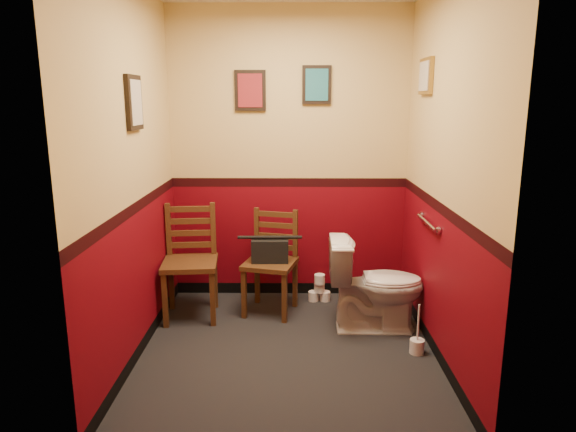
% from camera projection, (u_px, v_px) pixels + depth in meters
% --- Properties ---
extents(floor, '(2.20, 2.40, 0.00)m').
position_uv_depth(floor, '(288.00, 351.00, 3.90)').
color(floor, black).
rests_on(floor, ground).
extents(wall_back, '(2.20, 0.00, 2.70)m').
position_uv_depth(wall_back, '(289.00, 157.00, 4.78)').
color(wall_back, '#5C040E').
rests_on(wall_back, ground).
extents(wall_front, '(2.20, 0.00, 2.70)m').
position_uv_depth(wall_front, '(285.00, 212.00, 2.44)').
color(wall_front, '#5C040E').
rests_on(wall_front, ground).
extents(wall_left, '(0.00, 2.40, 2.70)m').
position_uv_depth(wall_left, '(132.00, 175.00, 3.62)').
color(wall_left, '#5C040E').
rests_on(wall_left, ground).
extents(wall_right, '(0.00, 2.40, 2.70)m').
position_uv_depth(wall_right, '(444.00, 176.00, 3.59)').
color(wall_right, '#5C040E').
rests_on(wall_right, ground).
extents(grab_bar, '(0.05, 0.56, 0.06)m').
position_uv_depth(grab_bar, '(427.00, 223.00, 3.93)').
color(grab_bar, silver).
rests_on(grab_bar, wall_right).
extents(framed_print_back_a, '(0.28, 0.04, 0.36)m').
position_uv_depth(framed_print_back_a, '(250.00, 91.00, 4.63)').
color(framed_print_back_a, black).
rests_on(framed_print_back_a, wall_back).
extents(framed_print_back_b, '(0.26, 0.04, 0.34)m').
position_uv_depth(framed_print_back_b, '(317.00, 85.00, 4.61)').
color(framed_print_back_b, black).
rests_on(framed_print_back_b, wall_back).
extents(framed_print_left, '(0.04, 0.30, 0.38)m').
position_uv_depth(framed_print_left, '(134.00, 103.00, 3.60)').
color(framed_print_left, black).
rests_on(framed_print_left, wall_left).
extents(framed_print_right, '(0.04, 0.34, 0.28)m').
position_uv_depth(framed_print_right, '(426.00, 76.00, 4.02)').
color(framed_print_right, olive).
rests_on(framed_print_right, wall_right).
extents(toilet, '(0.79, 0.45, 0.76)m').
position_uv_depth(toilet, '(376.00, 285.00, 4.21)').
color(toilet, white).
rests_on(toilet, floor).
extents(toilet_brush, '(0.11, 0.11, 0.39)m').
position_uv_depth(toilet_brush, '(417.00, 345.00, 3.86)').
color(toilet_brush, silver).
rests_on(toilet_brush, floor).
extents(chair_left, '(0.50, 0.50, 0.98)m').
position_uv_depth(chair_left, '(190.00, 262.00, 4.46)').
color(chair_left, '#503018').
rests_on(chair_left, floor).
extents(chair_right, '(0.52, 0.52, 0.91)m').
position_uv_depth(chair_right, '(271.00, 262.00, 4.57)').
color(chair_right, '#503018').
rests_on(chair_right, floor).
extents(handbag, '(0.32, 0.17, 0.23)m').
position_uv_depth(handbag, '(270.00, 250.00, 4.50)').
color(handbag, black).
rests_on(handbag, chair_right).
extents(tp_stack, '(0.21, 0.13, 0.27)m').
position_uv_depth(tp_stack, '(319.00, 290.00, 4.85)').
color(tp_stack, silver).
rests_on(tp_stack, floor).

